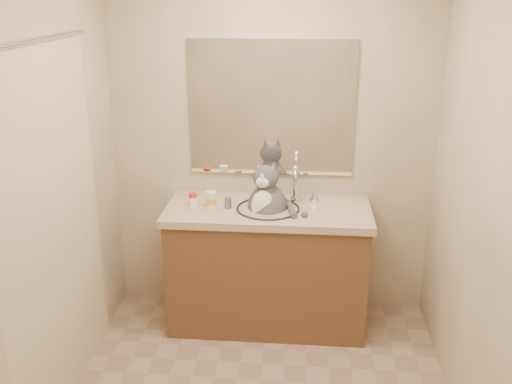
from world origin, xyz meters
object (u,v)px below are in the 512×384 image
pill_bottle_orange (211,200)px  pill_bottle_redcap (193,200)px  cat (267,206)px  grey_canister (228,203)px

pill_bottle_orange → pill_bottle_redcap: bearing=179.4°
cat → grey_canister: 0.26m
pill_bottle_redcap → pill_bottle_orange: (0.12, -0.00, 0.01)m
grey_canister → pill_bottle_orange: bearing=179.7°
pill_bottle_redcap → pill_bottle_orange: bearing=-0.6°
pill_bottle_redcap → cat: bearing=3.4°
cat → pill_bottle_orange: (-0.36, -0.03, 0.04)m
cat → pill_bottle_orange: size_ratio=4.80×
grey_canister → cat: bearing=6.9°
pill_bottle_redcap → pill_bottle_orange: pill_bottle_orange is taller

